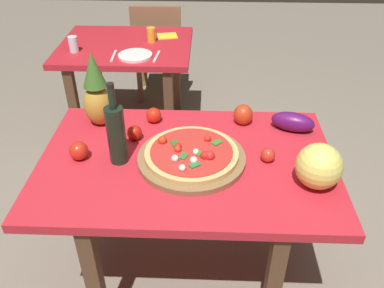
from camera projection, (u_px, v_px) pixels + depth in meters
The scene contains 21 objects.
ground_plane at pixel (188, 270), 2.13m from camera, with size 10.00×10.00×0.00m, color gray.
display_table at pixel (187, 176), 1.77m from camera, with size 1.25×0.82×0.73m.
background_table at pixel (127, 60), 2.86m from camera, with size 0.90×0.74×0.73m.
dining_chair at pixel (158, 46), 3.42m from camera, with size 0.41×0.41×0.85m.
pizza_board at pixel (192, 158), 1.70m from camera, with size 0.45×0.45×0.03m, color olive.
pizza at pixel (191, 153), 1.68m from camera, with size 0.39×0.39×0.06m.
wine_bottle at pixel (116, 133), 1.63m from camera, with size 0.08×0.08×0.36m.
pineapple_left at pixel (97, 93), 1.86m from camera, with size 0.13×0.13×0.36m.
melon at pixel (319, 166), 1.53m from camera, with size 0.18×0.18×0.18m, color #E5D762.
bell_pepper at pixel (243, 115), 1.92m from camera, with size 0.09×0.09×0.10m, color red.
eggplant at pixel (293, 122), 1.87m from camera, with size 0.20×0.09×0.09m, color #531256.
tomato_near_board at pixel (154, 115), 1.94m from camera, with size 0.07×0.07×0.07m, color red.
tomato_by_bottle at pixel (268, 154), 1.69m from camera, with size 0.06×0.06×0.06m, color red.
tomato_beside_pepper at pixel (79, 151), 1.69m from camera, with size 0.08×0.08×0.08m, color red.
tomato_at_corner at pixel (134, 133), 1.82m from camera, with size 0.07×0.07×0.07m, color red.
drinking_glass_juice at pixel (151, 35), 2.80m from camera, with size 0.06×0.06×0.10m, color #F5A12B.
drinking_glass_water at pixel (73, 44), 2.65m from camera, with size 0.06×0.06×0.10m, color silver.
dinner_plate at pixel (135, 55), 2.61m from camera, with size 0.22×0.22×0.02m, color white.
fork_utensil at pixel (114, 56), 2.62m from camera, with size 0.02×0.18×0.01m, color silver.
knife_utensil at pixel (157, 56), 2.61m from camera, with size 0.02×0.18×0.01m, color silver.
napkin_folded at pixel (167, 36), 2.92m from camera, with size 0.14×0.12×0.01m, color yellow.
Camera 1 is at (0.08, -1.37, 1.76)m, focal length 37.85 mm.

